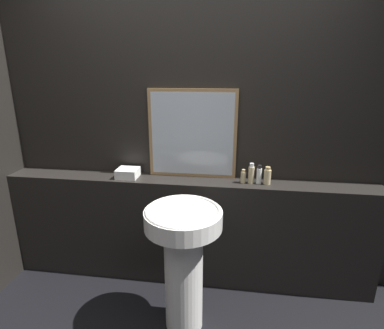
{
  "coord_description": "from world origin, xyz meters",
  "views": [
    {
      "loc": [
        0.34,
        -0.94,
        1.69
      ],
      "look_at": [
        0.06,
        1.1,
        1.05
      ],
      "focal_mm": 28.0,
      "sensor_mm": 36.0,
      "label": 1
    }
  ],
  "objects_px": {
    "mirror": "(192,134)",
    "lotion_bottle": "(259,175)",
    "towel_stack": "(128,173)",
    "pedestal_sink": "(184,255)",
    "body_wash_bottle": "(267,176)",
    "conditioner_bottle": "(251,174)",
    "shampoo_bottle": "(243,177)"
  },
  "relations": [
    {
      "from": "conditioner_bottle",
      "to": "lotion_bottle",
      "type": "xyz_separation_m",
      "value": [
        0.06,
        0.0,
        -0.01
      ]
    },
    {
      "from": "shampoo_bottle",
      "to": "body_wash_bottle",
      "type": "relative_size",
      "value": 0.79
    },
    {
      "from": "pedestal_sink",
      "to": "towel_stack",
      "type": "relative_size",
      "value": 5.35
    },
    {
      "from": "conditioner_bottle",
      "to": "body_wash_bottle",
      "type": "relative_size",
      "value": 1.17
    },
    {
      "from": "mirror",
      "to": "body_wash_bottle",
      "type": "distance_m",
      "value": 0.65
    },
    {
      "from": "conditioner_bottle",
      "to": "lotion_bottle",
      "type": "relative_size",
      "value": 1.08
    },
    {
      "from": "lotion_bottle",
      "to": "pedestal_sink",
      "type": "bearing_deg",
      "value": -133.95
    },
    {
      "from": "conditioner_bottle",
      "to": "mirror",
      "type": "bearing_deg",
      "value": 168.08
    },
    {
      "from": "mirror",
      "to": "lotion_bottle",
      "type": "distance_m",
      "value": 0.59
    },
    {
      "from": "mirror",
      "to": "body_wash_bottle",
      "type": "xyz_separation_m",
      "value": [
        0.58,
        -0.1,
        -0.28
      ]
    },
    {
      "from": "mirror",
      "to": "conditioner_bottle",
      "type": "xyz_separation_m",
      "value": [
        0.46,
        -0.1,
        -0.27
      ]
    },
    {
      "from": "mirror",
      "to": "lotion_bottle",
      "type": "relative_size",
      "value": 4.74
    },
    {
      "from": "pedestal_sink",
      "to": "body_wash_bottle",
      "type": "distance_m",
      "value": 0.84
    },
    {
      "from": "towel_stack",
      "to": "shampoo_bottle",
      "type": "relative_size",
      "value": 1.55
    },
    {
      "from": "mirror",
      "to": "shampoo_bottle",
      "type": "bearing_deg",
      "value": -13.58
    },
    {
      "from": "pedestal_sink",
      "to": "conditioner_bottle",
      "type": "xyz_separation_m",
      "value": [
        0.43,
        0.51,
        0.4
      ]
    },
    {
      "from": "mirror",
      "to": "body_wash_bottle",
      "type": "bearing_deg",
      "value": -9.53
    },
    {
      "from": "towel_stack",
      "to": "body_wash_bottle",
      "type": "distance_m",
      "value": 1.08
    },
    {
      "from": "pedestal_sink",
      "to": "conditioner_bottle",
      "type": "distance_m",
      "value": 0.78
    },
    {
      "from": "pedestal_sink",
      "to": "body_wash_bottle",
      "type": "relative_size",
      "value": 6.56
    },
    {
      "from": "shampoo_bottle",
      "to": "conditioner_bottle",
      "type": "xyz_separation_m",
      "value": [
        0.06,
        0.0,
        0.02
      ]
    },
    {
      "from": "towel_stack",
      "to": "mirror",
      "type": "bearing_deg",
      "value": 10.9
    },
    {
      "from": "mirror",
      "to": "pedestal_sink",
      "type": "bearing_deg",
      "value": -87.33
    },
    {
      "from": "towel_stack",
      "to": "pedestal_sink",
      "type": "bearing_deg",
      "value": -43.62
    },
    {
      "from": "pedestal_sink",
      "to": "body_wash_bottle",
      "type": "bearing_deg",
      "value": 42.67
    },
    {
      "from": "pedestal_sink",
      "to": "lotion_bottle",
      "type": "bearing_deg",
      "value": 46.05
    },
    {
      "from": "lotion_bottle",
      "to": "body_wash_bottle",
      "type": "distance_m",
      "value": 0.06
    },
    {
      "from": "mirror",
      "to": "towel_stack",
      "type": "height_order",
      "value": "mirror"
    },
    {
      "from": "conditioner_bottle",
      "to": "lotion_bottle",
      "type": "distance_m",
      "value": 0.06
    },
    {
      "from": "mirror",
      "to": "lotion_bottle",
      "type": "height_order",
      "value": "mirror"
    },
    {
      "from": "pedestal_sink",
      "to": "shampoo_bottle",
      "type": "xyz_separation_m",
      "value": [
        0.37,
        0.51,
        0.38
      ]
    },
    {
      "from": "pedestal_sink",
      "to": "lotion_bottle",
      "type": "xyz_separation_m",
      "value": [
        0.49,
        0.51,
        0.39
      ]
    }
  ]
}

